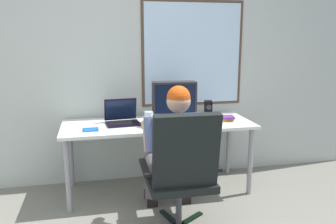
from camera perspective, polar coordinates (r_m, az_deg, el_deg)
wall_rear at (r=3.77m, az=-6.62°, el=8.15°), size 5.61×0.08×2.59m
desk at (r=3.51m, az=-1.62°, el=-2.83°), size 1.88×0.70×0.72m
office_chair at (r=2.73m, az=2.36°, el=-9.21°), size 0.61×0.61×1.03m
person_seated at (r=2.96m, az=1.15°, el=-6.36°), size 0.53×0.75×1.19m
crt_monitor at (r=3.49m, az=1.02°, el=2.03°), size 0.45×0.25×0.41m
laptop at (r=3.50m, az=-7.53°, el=-0.80°), size 0.34×0.30×0.24m
wine_glass at (r=3.33m, az=-3.16°, el=-0.66°), size 0.09×0.09×0.15m
desk_speaker at (r=3.75m, az=6.57°, el=0.51°), size 0.09×0.10×0.18m
book_stack at (r=3.62m, az=9.11°, el=-1.02°), size 0.22×0.16×0.05m
cd_case at (r=3.30m, az=-12.50°, el=-2.82°), size 0.14×0.13×0.01m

